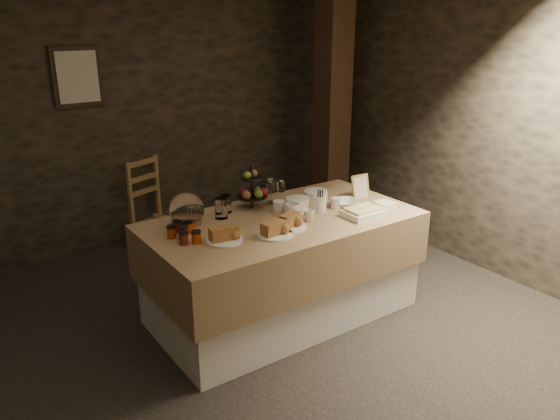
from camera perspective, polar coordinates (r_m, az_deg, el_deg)
ground_plane at (r=4.00m, az=-5.26°, el=-15.47°), size 5.50×5.00×0.01m
room_shell at (r=3.35m, az=-6.10°, el=6.90°), size 5.52×5.02×2.60m
buffet_table at (r=4.31m, az=0.26°, el=-5.25°), size 2.09×1.11×0.83m
chair at (r=5.81m, az=-12.96°, el=0.23°), size 0.54×0.53×0.71m
timber_column at (r=6.02m, az=5.43°, el=10.16°), size 0.30×0.30×2.60m
framed_picture at (r=5.54m, az=-20.42°, el=12.90°), size 0.45×0.04×0.55m
plate_stack_a at (r=4.34m, az=1.85°, el=0.62°), size 0.19×0.19×0.10m
plate_stack_b at (r=4.58m, az=3.74°, el=1.52°), size 0.20×0.20×0.08m
cutlery_holder at (r=4.32m, az=4.20°, el=0.60°), size 0.10×0.10×0.12m
cup_a at (r=4.22m, az=1.28°, el=0.04°), size 0.15×0.15×0.10m
cup_b at (r=4.13m, az=3.05°, el=-0.55°), size 0.12×0.12×0.09m
mug_c at (r=4.29m, az=-0.15°, el=0.34°), size 0.09×0.09×0.09m
mug_d at (r=4.40m, az=5.93°, el=0.71°), size 0.08×0.08×0.09m
bowl at (r=4.47m, az=6.77°, el=0.73°), size 0.26×0.26×0.05m
cake_dome at (r=4.07m, az=-9.72°, el=-0.18°), size 0.26×0.26×0.26m
fruit_stand at (r=4.37m, az=-2.84°, el=1.93°), size 0.25×0.25×0.35m
bread_platter_left at (r=3.77m, az=-5.85°, el=-2.70°), size 0.26×0.26×0.11m
bread_platter_center at (r=3.85m, az=-0.53°, el=-2.11°), size 0.26×0.26×0.11m
bread_platter_right at (r=3.98m, az=0.91°, el=-1.34°), size 0.26×0.26×0.11m
jam_jars at (r=3.87m, az=-10.07°, el=-2.37°), size 0.20×0.32×0.07m
tart_dish at (r=4.26m, az=8.66°, el=-0.23°), size 0.30×0.22×0.07m
square_dish at (r=4.49m, az=10.79°, el=0.55°), size 0.14×0.14×0.04m
menu_frame at (r=4.68m, az=8.41°, el=2.35°), size 0.18×0.08×0.22m
storage_jar_a at (r=4.18m, az=-6.16°, el=0.19°), size 0.10×0.10×0.16m
storage_jar_b at (r=4.31m, az=-5.66°, el=0.65°), size 0.09×0.09×0.14m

